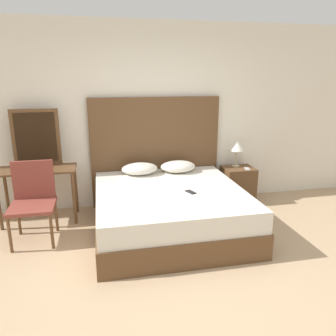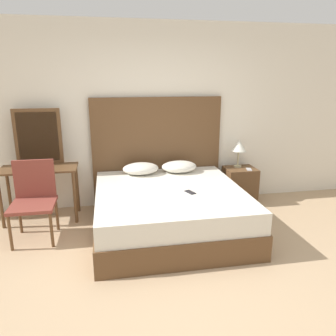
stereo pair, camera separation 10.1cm
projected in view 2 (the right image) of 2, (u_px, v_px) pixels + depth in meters
ground_plane at (183, 286)px, 3.13m from camera, size 16.00×16.00×0.00m
wall_back at (150, 117)px, 4.90m from camera, size 10.00×0.06×2.70m
bed at (169, 210)px, 4.20m from camera, size 1.86×1.93×0.56m
headboard at (157, 152)px, 4.99m from camera, size 1.95×0.05×1.64m
pillow_left at (141, 168)px, 4.73m from camera, size 0.52×0.38×0.17m
pillow_right at (179, 167)px, 4.84m from camera, size 0.52×0.38×0.17m
phone_on_bed at (190, 192)px, 4.00m from camera, size 0.12×0.17×0.01m
nightstand at (239, 185)px, 5.13m from camera, size 0.47×0.40×0.56m
table_lamp at (239, 146)px, 5.03m from camera, size 0.24×0.24×0.42m
phone_on_nightstand at (249, 169)px, 4.97m from camera, size 0.10×0.16×0.01m
vanity_desk at (39, 177)px, 4.44m from camera, size 1.01×0.48×0.75m
vanity_mirror at (38, 137)px, 4.50m from camera, size 0.63×0.03×0.77m
chair at (34, 196)px, 3.98m from camera, size 0.51×0.51×0.95m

